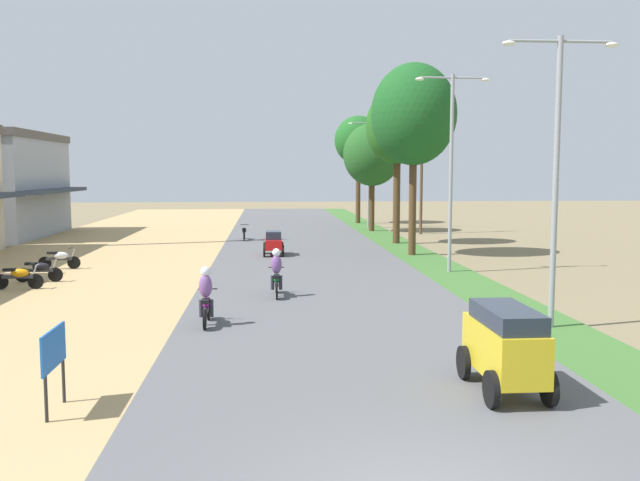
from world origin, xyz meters
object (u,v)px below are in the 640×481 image
object	(u,v)px
median_tree_second	(397,127)
car_hatchback_red	(273,242)
median_tree_nearest	(414,115)
streetlamp_mid	(451,160)
parked_motorbike_third	(40,269)
streetlamp_near	(556,162)
streetlamp_far	(369,167)
motorbike_ahead_second	(276,274)
car_van_yellow	(505,344)
median_tree_third	(372,155)
utility_pole_near	(422,163)
median_tree_fourth	(358,141)
parked_motorbike_second	(19,276)
street_signboard	(54,354)
parked_motorbike_fourth	(60,258)
motorbike_ahead_third	(244,232)
motorbike_foreground_rider	(206,298)

from	to	relation	value
median_tree_second	car_hatchback_red	xyz separation A→B (m)	(-7.39, -5.45, -6.17)
median_tree_nearest	streetlamp_mid	bearing A→B (deg)	-86.79
parked_motorbike_third	streetlamp_near	distance (m)	19.24
streetlamp_far	motorbike_ahead_second	world-z (taller)	streetlamp_far
median_tree_nearest	car_van_yellow	world-z (taller)	median_tree_nearest
car_hatchback_red	motorbike_ahead_second	xyz separation A→B (m)	(-0.02, -11.52, 0.11)
median_tree_third	utility_pole_near	distance (m)	3.81
parked_motorbike_third	median_tree_fourth	xyz separation A→B (m)	(16.38, 29.28, 6.30)
parked_motorbike_second	streetlamp_near	bearing A→B (deg)	-23.61
street_signboard	streetlamp_near	distance (m)	13.34
median_tree_fourth	utility_pole_near	size ratio (longest dim) A/B	0.94
parked_motorbike_fourth	motorbike_ahead_third	world-z (taller)	motorbike_ahead_third
median_tree_second	streetlamp_mid	bearing A→B (deg)	-89.72
median_tree_second	streetlamp_mid	distance (m)	11.82
streetlamp_mid	median_tree_nearest	bearing A→B (deg)	93.21
streetlamp_mid	utility_pole_near	world-z (taller)	utility_pole_near
motorbike_ahead_second	motorbike_ahead_third	world-z (taller)	motorbike_ahead_second
streetlamp_near	streetlamp_mid	distance (m)	10.43
median_tree_fourth	parked_motorbike_third	bearing A→B (deg)	-119.22
utility_pole_near	parked_motorbike_fourth	bearing A→B (deg)	-141.05
parked_motorbike_fourth	median_tree_second	distance (m)	20.34
parked_motorbike_third	car_hatchback_red	size ratio (longest dim) A/B	0.90
streetlamp_far	car_hatchback_red	world-z (taller)	streetlamp_far
median_tree_second	car_hatchback_red	world-z (taller)	median_tree_second
parked_motorbike_third	median_tree_second	bearing A→B (deg)	38.49
parked_motorbike_third	median_tree_third	size ratio (longest dim) A/B	0.23
car_hatchback_red	street_signboard	bearing A→B (deg)	-100.39
utility_pole_near	motorbike_ahead_second	bearing A→B (deg)	-113.93
median_tree_third	median_tree_fourth	size ratio (longest dim) A/B	0.87
car_hatchback_red	median_tree_fourth	bearing A→B (deg)	71.42
street_signboard	median_tree_third	distance (m)	38.24
street_signboard	utility_pole_near	size ratio (longest dim) A/B	0.16
parked_motorbike_third	parked_motorbike_fourth	world-z (taller)	same
parked_motorbike_second	motorbike_ahead_third	xyz separation A→B (m)	(7.59, 17.19, 0.02)
median_tree_third	streetlamp_far	distance (m)	3.15
parked_motorbike_fourth	motorbike_foreground_rider	distance (m)	13.75
car_hatchback_red	motorbike_ahead_third	bearing A→B (deg)	102.42
median_tree_third	motorbike_ahead_second	distance (m)	26.87
parked_motorbike_third	parked_motorbike_fourth	distance (m)	3.55
parked_motorbike_fourth	car_hatchback_red	size ratio (longest dim) A/B	0.90
car_hatchback_red	motorbike_ahead_third	distance (m)	8.11
motorbike_foreground_rider	motorbike_ahead_third	world-z (taller)	motorbike_foreground_rider
utility_pole_near	parked_motorbike_third	bearing A→B (deg)	-134.95
median_tree_fourth	parked_motorbike_fourth	bearing A→B (deg)	-122.91
street_signboard	motorbike_foreground_rider	bearing A→B (deg)	72.51
median_tree_third	streetlamp_far	world-z (taller)	streetlamp_far
median_tree_fourth	streetlamp_near	size ratio (longest dim) A/B	1.13
streetlamp_far	median_tree_nearest	bearing A→B (deg)	-91.11
parked_motorbike_third	streetlamp_mid	bearing A→B (deg)	5.14
parked_motorbike_third	street_signboard	bearing A→B (deg)	-71.11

